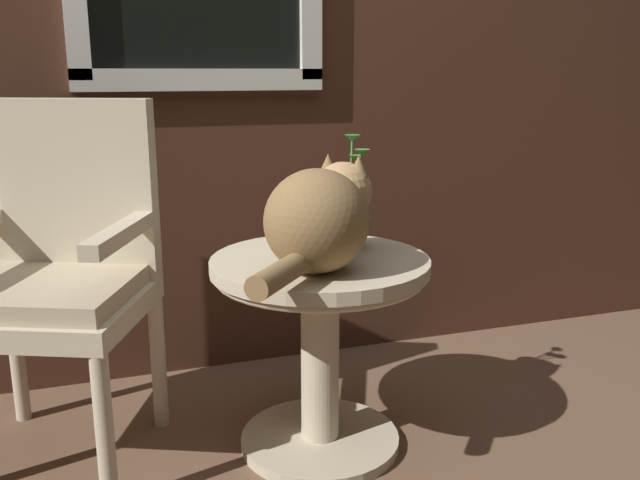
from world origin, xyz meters
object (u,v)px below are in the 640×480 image
wicker_side_table (320,318)px  pewter_vase_with_ivy (350,215)px  wicker_chair (56,265)px  cat (321,217)px

wicker_side_table → pewter_vase_with_ivy: pewter_vase_with_ivy is taller
wicker_chair → pewter_vase_with_ivy: bearing=-10.1°
wicker_chair → cat: size_ratio=2.02×
wicker_chair → cat: (0.64, -0.32, 0.15)m
wicker_chair → pewter_vase_with_ivy: (0.79, -0.14, 0.11)m
wicker_side_table → wicker_chair: wicker_chair is taller
wicker_chair → wicker_side_table: bearing=-18.4°
wicker_chair → pewter_vase_with_ivy: 0.81m
wicker_side_table → pewter_vase_with_ivy: (0.12, 0.08, 0.26)m
pewter_vase_with_ivy → wicker_chair: bearing=169.9°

